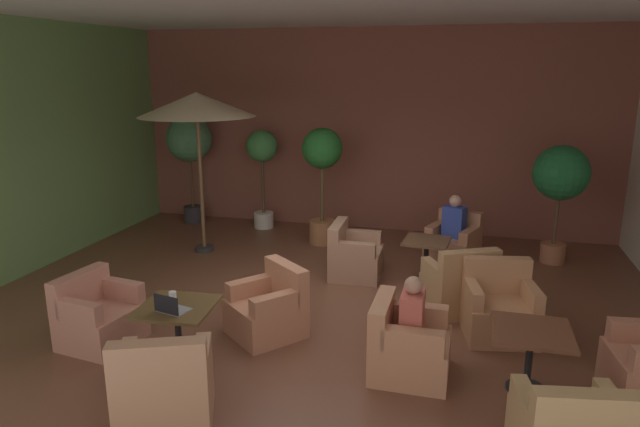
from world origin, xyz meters
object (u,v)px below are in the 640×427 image
potted_tree_left_corner (322,165)px  armchair_mid_center_south (499,310)px  cafe_table_mid_center (531,343)px  patron_blue_shirt (412,311)px  potted_tree_mid_right (189,144)px  cafe_table_front_left (177,317)px  cafe_table_front_right (426,252)px  armchair_front_left_north (99,318)px  armchair_front_right_east (453,244)px  patron_by_window (454,218)px  armchair_front_right_south (354,257)px  armchair_mid_center_west (407,346)px  open_laptop (170,307)px  armchair_front_left_east (165,390)px  iced_drink_cup (173,297)px  patio_umbrella_tall_red (197,106)px  potted_tree_mid_left (561,179)px  armchair_front_right_north (459,288)px  potted_tree_right_corner (262,159)px  armchair_front_left_south (269,310)px

potted_tree_left_corner → armchair_mid_center_south: bearing=-45.3°
cafe_table_mid_center → patron_blue_shirt: 1.15m
armchair_mid_center_south → potted_tree_mid_right: potted_tree_mid_right is taller
cafe_table_front_left → cafe_table_front_right: same height
cafe_table_front_left → potted_tree_mid_right: (-2.47, 5.15, 1.09)m
armchair_front_left_north → armchair_mid_center_south: 4.62m
armchair_mid_center_south → armchair_front_right_east: bearing=103.6°
potted_tree_left_corner → patron_by_window: bearing=-11.7°
armchair_front_right_east → armchair_mid_center_south: 2.58m
armchair_front_right_south → armchair_mid_center_west: armchair_front_right_south is taller
open_laptop → patron_blue_shirt: bearing=12.4°
armchair_front_left_east → potted_tree_left_corner: potted_tree_left_corner is taller
armchair_mid_center_west → potted_tree_mid_right: bearing=135.4°
armchair_front_left_north → iced_drink_cup: size_ratio=8.05×
cafe_table_front_right → cafe_table_mid_center: (1.20, -2.66, 0.04)m
cafe_table_front_right → armchair_front_right_south: 1.08m
armchair_front_right_south → armchair_mid_center_west: 2.84m
cafe_table_mid_center → armchair_mid_center_south: bearing=101.2°
patio_umbrella_tall_red → cafe_table_front_left: bearing=-67.8°
potted_tree_mid_left → patron_by_window: (-1.57, -0.43, -0.64)m
armchair_mid_center_south → potted_tree_left_corner: 4.28m
armchair_front_right_south → armchair_front_right_north: bearing=-30.4°
cafe_table_front_right → potted_tree_right_corner: (-3.31, 2.13, 0.90)m
armchair_front_left_east → patio_umbrella_tall_red: patio_umbrella_tall_red is taller
armchair_front_right_north → potted_tree_right_corner: (-3.81, 3.08, 1.03)m
cafe_table_mid_center → potted_tree_left_corner: size_ratio=0.36×
armchair_front_right_north → patio_umbrella_tall_red: 5.00m
armchair_front_left_north → armchair_front_right_south: size_ratio=1.08×
armchair_front_right_east → open_laptop: open_laptop is taller
armchair_front_right_north → iced_drink_cup: bearing=-146.1°
cafe_table_mid_center → armchair_mid_center_south: armchair_mid_center_south is taller
armchair_front_left_east → potted_tree_right_corner: potted_tree_right_corner is taller
armchair_mid_center_west → armchair_front_left_north: bearing=-176.5°
armchair_front_left_north → armchair_front_right_south: armchair_front_right_south is taller
armchair_front_left_north → patron_by_window: size_ratio=1.29×
cafe_table_front_right → iced_drink_cup: size_ratio=6.32×
armchair_front_left_south → potted_tree_right_corner: (-1.66, 4.31, 1.05)m
armchair_mid_center_west → iced_drink_cup: (-2.47, -0.28, 0.39)m
armchair_front_right_south → potted_tree_left_corner: potted_tree_left_corner is taller
armchair_mid_center_south → iced_drink_cup: bearing=-157.4°
armchair_mid_center_west → patron_blue_shirt: 0.39m
patron_blue_shirt → iced_drink_cup: bearing=-173.7°
potted_tree_left_corner → armchair_front_right_north: bearing=-44.4°
armchair_front_right_south → armchair_front_right_east: bearing=35.9°
armchair_front_left_east → armchair_front_right_east: bearing=65.5°
open_laptop → armchair_front_left_south: bearing=55.5°
potted_tree_mid_right → patron_blue_shirt: size_ratio=3.29×
armchair_front_right_east → patron_blue_shirt: patron_blue_shirt is taller
armchair_front_right_north → patron_blue_shirt: bearing=-104.4°
potted_tree_left_corner → armchair_front_left_north: bearing=-109.3°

